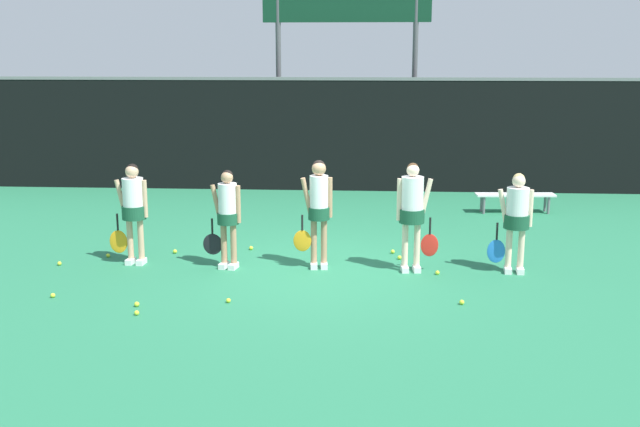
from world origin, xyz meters
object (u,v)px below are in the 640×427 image
at_px(tennis_ball_0, 462,302).
at_px(tennis_ball_8, 137,313).
at_px(tennis_ball_1, 228,300).
at_px(tennis_ball_2, 59,263).
at_px(player_4, 516,215).
at_px(tennis_ball_6, 251,248).
at_px(tennis_ball_4, 399,257).
at_px(bench_courtside, 515,196).
at_px(player_3, 412,207).
at_px(tennis_ball_11, 108,255).
at_px(tennis_ball_3, 137,304).
at_px(tennis_ball_5, 53,295).
at_px(scoreboard, 347,13).
at_px(player_0, 133,205).
at_px(tennis_ball_7, 393,252).
at_px(player_2, 318,204).
at_px(tennis_ball_9, 437,273).
at_px(tennis_ball_10, 175,251).
at_px(player_1, 227,212).

xyz_separation_m(tennis_ball_0, tennis_ball_8, (-4.44, -0.72, -0.00)).
relative_size(tennis_ball_1, tennis_ball_2, 0.97).
bearing_deg(player_4, tennis_ball_6, 170.37).
distance_m(tennis_ball_1, tennis_ball_4, 3.48).
relative_size(tennis_ball_0, tennis_ball_6, 0.99).
relative_size(bench_courtside, tennis_ball_6, 24.67).
distance_m(player_3, tennis_ball_8, 4.58).
xyz_separation_m(tennis_ball_1, tennis_ball_8, (-1.14, -0.59, 0.00)).
height_order(tennis_ball_0, tennis_ball_11, tennis_ball_0).
bearing_deg(tennis_ball_3, tennis_ball_5, 167.20).
bearing_deg(scoreboard, player_3, -80.96).
relative_size(player_0, tennis_ball_2, 24.56).
xyz_separation_m(player_4, tennis_ball_1, (-4.31, -1.77, -0.92)).
xyz_separation_m(scoreboard, player_0, (-3.25, -8.20, -3.44)).
bearing_deg(tennis_ball_2, player_3, 0.62).
relative_size(tennis_ball_1, tennis_ball_7, 0.94).
bearing_deg(tennis_ball_0, tennis_ball_7, 108.52).
bearing_deg(tennis_ball_1, tennis_ball_0, 2.36).
distance_m(scoreboard, bench_courtside, 6.72).
relative_size(bench_courtside, player_4, 1.08).
bearing_deg(player_2, tennis_ball_6, 135.73).
bearing_deg(player_2, tennis_ball_4, 17.84).
bearing_deg(tennis_ball_11, scoreboard, 63.89).
xyz_separation_m(scoreboard, tennis_ball_9, (1.74, -8.52, -4.41)).
height_order(player_4, tennis_ball_11, player_4).
distance_m(tennis_ball_6, tennis_ball_7, 2.53).
bearing_deg(player_3, tennis_ball_0, -74.43).
distance_m(tennis_ball_0, tennis_ball_9, 1.44).
height_order(player_2, tennis_ball_2, player_2).
height_order(player_2, tennis_ball_4, player_2).
xyz_separation_m(tennis_ball_4, tennis_ball_11, (-5.02, -0.19, -0.00)).
xyz_separation_m(player_4, tennis_ball_10, (-5.74, 0.78, -0.92)).
height_order(scoreboard, tennis_ball_9, scoreboard).
bearing_deg(player_2, player_0, 173.87).
distance_m(player_2, tennis_ball_0, 2.92).
distance_m(player_3, tennis_ball_9, 1.11).
distance_m(bench_courtside, tennis_ball_1, 8.23).
relative_size(player_0, tennis_ball_0, 24.03).
bearing_deg(player_1, tennis_ball_4, 24.24).
xyz_separation_m(tennis_ball_5, tennis_ball_10, (1.15, 2.50, 0.00)).
relative_size(tennis_ball_7, tennis_ball_8, 1.05).
xyz_separation_m(player_4, tennis_ball_6, (-4.43, 1.10, -0.92)).
xyz_separation_m(player_4, tennis_ball_11, (-6.83, 0.45, -0.92)).
xyz_separation_m(player_1, player_4, (4.62, 0.04, 0.01)).
bearing_deg(scoreboard, player_1, -101.19).
bearing_deg(tennis_ball_10, tennis_ball_6, 13.93).
bearing_deg(tennis_ball_11, tennis_ball_5, -91.57).
relative_size(scoreboard, tennis_ball_0, 79.56).
xyz_separation_m(tennis_ball_7, tennis_ball_9, (0.67, -1.23, -0.00)).
bearing_deg(scoreboard, player_4, -70.32).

